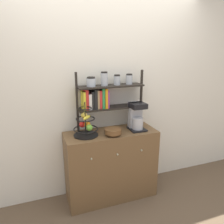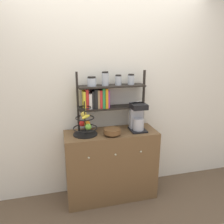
% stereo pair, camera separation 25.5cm
% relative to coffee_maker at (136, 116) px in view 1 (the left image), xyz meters
% --- Properties ---
extents(ground_plane, '(12.00, 12.00, 0.00)m').
position_rel_coffee_maker_xyz_m(ground_plane, '(-0.33, -0.20, -1.05)').
color(ground_plane, brown).
extents(wall_back, '(7.00, 0.05, 2.60)m').
position_rel_coffee_maker_xyz_m(wall_back, '(-0.33, 0.26, 0.25)').
color(wall_back, silver).
rests_on(wall_back, ground_plane).
extents(sideboard, '(1.11, 0.43, 0.88)m').
position_rel_coffee_maker_xyz_m(sideboard, '(-0.33, 0.01, -0.61)').
color(sideboard, brown).
rests_on(sideboard, ground_plane).
extents(coffee_maker, '(0.19, 0.22, 0.34)m').
position_rel_coffee_maker_xyz_m(coffee_maker, '(0.00, 0.00, 0.00)').
color(coffee_maker, black).
rests_on(coffee_maker, sideboard).
extents(fruit_stand, '(0.28, 0.28, 0.39)m').
position_rel_coffee_maker_xyz_m(fruit_stand, '(-0.63, 0.01, -0.04)').
color(fruit_stand, black).
rests_on(fruit_stand, sideboard).
extents(wooden_bowl, '(0.20, 0.20, 0.08)m').
position_rel_coffee_maker_xyz_m(wooden_bowl, '(-0.34, -0.09, -0.12)').
color(wooden_bowl, brown).
rests_on(wooden_bowl, sideboard).
extents(shelf_hutch, '(0.84, 0.20, 0.71)m').
position_rel_coffee_maker_xyz_m(shelf_hutch, '(-0.38, 0.13, 0.27)').
color(shelf_hutch, black).
rests_on(shelf_hutch, sideboard).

